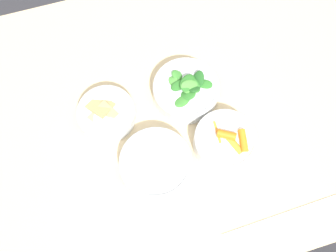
# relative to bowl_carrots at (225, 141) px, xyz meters

# --- Properties ---
(ground_plane) EXTENTS (10.00, 10.00, 0.00)m
(ground_plane) POSITION_rel_bowl_carrots_xyz_m (0.10, -0.13, -0.78)
(ground_plane) COLOR #2D2D33
(dining_table) EXTENTS (1.23, 0.86, 0.75)m
(dining_table) POSITION_rel_bowl_carrots_xyz_m (0.10, -0.13, -0.14)
(dining_table) COLOR beige
(dining_table) RESTS_ON ground_plane
(bowl_carrots) EXTENTS (0.16, 0.16, 0.07)m
(bowl_carrots) POSITION_rel_bowl_carrots_xyz_m (0.00, 0.00, 0.00)
(bowl_carrots) COLOR white
(bowl_carrots) RESTS_ON dining_table
(bowl_greens) EXTENTS (0.17, 0.17, 0.08)m
(bowl_greens) POSITION_rel_bowl_carrots_xyz_m (0.05, -0.16, -0.00)
(bowl_greens) COLOR silver
(bowl_greens) RESTS_ON dining_table
(bowl_beans_hotdog) EXTENTS (0.18, 0.18, 0.05)m
(bowl_beans_hotdog) POSITION_rel_bowl_carrots_xyz_m (0.18, 0.00, -0.01)
(bowl_beans_hotdog) COLOR silver
(bowl_beans_hotdog) RESTS_ON dining_table
(bowl_cookies) EXTENTS (0.15, 0.15, 0.05)m
(bowl_cookies) POSITION_rel_bowl_carrots_xyz_m (0.27, -0.16, -0.01)
(bowl_cookies) COLOR silver
(bowl_cookies) RESTS_ON dining_table
(ruler) EXTENTS (0.32, 0.04, 0.00)m
(ruler) POSITION_rel_bowl_carrots_xyz_m (-0.08, 0.22, -0.03)
(ruler) COLOR silver
(ruler) RESTS_ON dining_table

